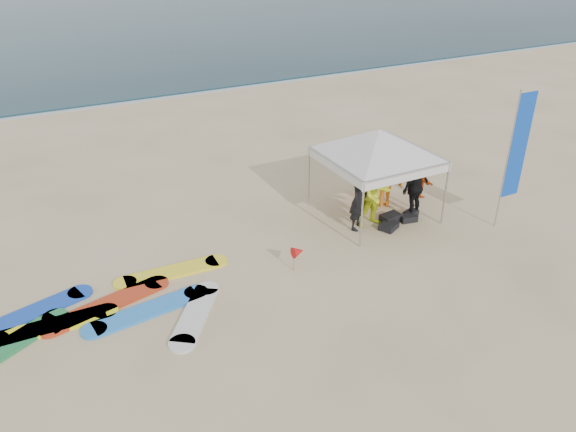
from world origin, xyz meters
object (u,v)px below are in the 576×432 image
(person_seated, at_px, (420,181))
(surfboard_spread, at_px, (104,311))
(person_black_a, at_px, (359,199))
(person_orange_a, at_px, (385,180))
(person_orange_b, at_px, (369,169))
(canopy_tent, at_px, (379,130))
(marker_pennant, at_px, (298,252))
(person_black_b, at_px, (415,187))
(feather_flag, at_px, (517,148))
(person_yellow, at_px, (375,195))

(person_seated, distance_m, surfboard_spread, 9.77)
(surfboard_spread, bearing_deg, person_black_a, 4.90)
(person_black_a, distance_m, person_orange_a, 1.66)
(person_orange_b, distance_m, person_seated, 1.67)
(person_black_a, bearing_deg, canopy_tent, -5.06)
(person_black_a, bearing_deg, marker_pennant, 169.09)
(person_orange_a, distance_m, person_black_b, 0.99)
(person_orange_a, distance_m, feather_flag, 3.60)
(person_seated, relative_size, canopy_tent, 0.26)
(person_orange_b, height_order, marker_pennant, person_orange_b)
(person_yellow, height_order, surfboard_spread, person_yellow)
(feather_flag, bearing_deg, person_black_b, 141.83)
(canopy_tent, height_order, marker_pennant, canopy_tent)
(person_black_b, bearing_deg, canopy_tent, -50.39)
(person_orange_a, bearing_deg, person_seated, -157.04)
(person_black_a, relative_size, person_orange_a, 1.08)
(person_black_b, relative_size, person_seated, 1.84)
(person_seated, bearing_deg, person_black_a, 111.59)
(person_black_b, xyz_separation_m, marker_pennant, (-4.17, -0.92, -0.41))
(person_orange_b, distance_m, canopy_tent, 1.83)
(feather_flag, distance_m, surfboard_spread, 10.84)
(person_orange_b, bearing_deg, feather_flag, 96.41)
(person_orange_a, xyz_separation_m, surfboard_spread, (-8.32, -1.38, -0.78))
(person_yellow, bearing_deg, person_black_b, -1.94)
(canopy_tent, distance_m, marker_pennant, 4.13)
(marker_pennant, bearing_deg, feather_flag, -5.50)
(canopy_tent, bearing_deg, feather_flag, -37.12)
(surfboard_spread, bearing_deg, person_orange_a, 9.43)
(marker_pennant, xyz_separation_m, surfboard_spread, (-4.47, 0.47, -0.46))
(person_black_a, relative_size, person_black_b, 0.96)
(person_seated, relative_size, surfboard_spread, 0.17)
(person_yellow, bearing_deg, canopy_tent, 57.93)
(person_yellow, xyz_separation_m, marker_pennant, (-2.89, -1.01, -0.42))
(person_black_a, bearing_deg, surfboard_spread, 150.14)
(feather_flag, bearing_deg, person_seated, 110.23)
(person_black_b, bearing_deg, marker_pennant, -3.13)
(marker_pennant, bearing_deg, canopy_tent, 25.46)
(person_black_a, xyz_separation_m, marker_pennant, (-2.39, -1.06, -0.38))
(person_black_a, bearing_deg, person_orange_a, -6.19)
(person_black_b, distance_m, feather_flag, 2.77)
(person_yellow, height_order, person_seated, person_yellow)
(person_orange_b, distance_m, marker_pennant, 4.43)
(feather_flag, relative_size, marker_pennant, 5.93)
(canopy_tent, bearing_deg, marker_pennant, -154.54)
(person_orange_b, height_order, person_seated, person_orange_b)
(person_black_b, bearing_deg, surfboard_spread, -12.60)
(canopy_tent, xyz_separation_m, feather_flag, (2.83, -2.14, -0.27))
(person_yellow, xyz_separation_m, person_orange_a, (0.95, 0.84, -0.10))
(person_black_a, relative_size, canopy_tent, 0.46)
(person_orange_a, bearing_deg, person_black_a, 50.69)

